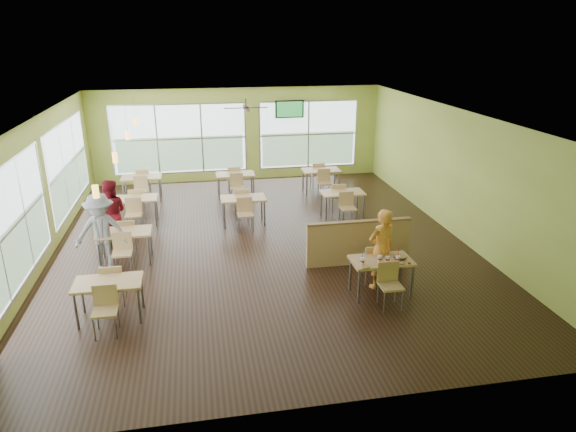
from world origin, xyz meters
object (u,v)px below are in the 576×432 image
object	(u,v)px
main_table	(381,265)
food_basket	(400,257)
man_plaid	(381,249)
half_wall_divider	(359,242)

from	to	relation	value
main_table	food_basket	world-z (taller)	main_table
man_plaid	food_basket	distance (m)	0.42
half_wall_divider	food_basket	xyz separation A→B (m)	(0.37, -1.47, 0.26)
man_plaid	food_basket	world-z (taller)	man_plaid
half_wall_divider	man_plaid	xyz separation A→B (m)	(0.09, -1.17, 0.33)
half_wall_divider	food_basket	bearing A→B (deg)	-75.74
half_wall_divider	main_table	bearing A→B (deg)	-90.00
main_table	food_basket	bearing A→B (deg)	-3.04
food_basket	main_table	bearing A→B (deg)	176.96
food_basket	half_wall_divider	bearing A→B (deg)	104.26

